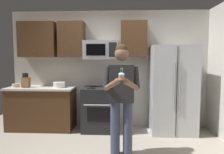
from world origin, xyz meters
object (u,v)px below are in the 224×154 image
object	(u,v)px
refrigerator	(172,89)
bowl_small_colored	(16,85)
oven_range	(101,109)
person	(122,93)
bowl_large_white	(59,85)
knife_block	(26,82)
microwave	(101,50)
cupcake	(121,76)

from	to	relation	value
refrigerator	bowl_small_colored	distance (m)	3.35
oven_range	person	world-z (taller)	person
refrigerator	bowl_large_white	distance (m)	2.39
refrigerator	person	size ratio (longest dim) A/B	1.02
person	bowl_large_white	bearing A→B (deg)	139.30
knife_block	bowl_large_white	world-z (taller)	knife_block
microwave	bowl_large_white	xyz separation A→B (m)	(-0.89, -0.13, -0.74)
oven_range	bowl_small_colored	world-z (taller)	bowl_small_colored
microwave	cupcake	xyz separation A→B (m)	(0.45, -1.62, -0.43)
bowl_large_white	person	size ratio (longest dim) A/B	0.15
microwave	knife_block	bearing A→B (deg)	-174.72
oven_range	cupcake	bearing A→B (deg)	-73.29
knife_block	microwave	bearing A→B (deg)	5.28
bowl_small_colored	cupcake	bearing A→B (deg)	-32.97
bowl_large_white	knife_block	bearing A→B (deg)	-178.77
microwave	person	distance (m)	1.54
knife_block	bowl_large_white	xyz separation A→B (m)	(0.72, 0.02, -0.05)
refrigerator	knife_block	xyz separation A→B (m)	(-3.11, 0.01, 0.14)
microwave	bowl_large_white	bearing A→B (deg)	-171.48
refrigerator	person	distance (m)	1.54
bowl_large_white	bowl_small_colored	distance (m)	0.96
knife_block	cupcake	bearing A→B (deg)	-35.42
microwave	bowl_small_colored	distance (m)	2.01
microwave	bowl_large_white	distance (m)	1.16
bowl_large_white	bowl_small_colored	world-z (taller)	bowl_large_white
bowl_large_white	cupcake	world-z (taller)	cupcake
cupcake	knife_block	bearing A→B (deg)	144.58
cupcake	person	bearing A→B (deg)	90.00
bowl_small_colored	person	bearing A→B (deg)	-26.83
oven_range	microwave	bearing A→B (deg)	89.98
bowl_large_white	cupcake	bearing A→B (deg)	-47.87
oven_range	bowl_large_white	size ratio (longest dim) A/B	3.60
microwave	cupcake	size ratio (longest dim) A/B	4.26
oven_range	person	distance (m)	1.36
knife_block	person	size ratio (longest dim) A/B	0.18
oven_range	knife_block	xyz separation A→B (m)	(-1.61, -0.03, 0.58)
oven_range	bowl_small_colored	size ratio (longest dim) A/B	5.77
refrigerator	microwave	bearing A→B (deg)	173.97
microwave	cupcake	distance (m)	1.73
knife_block	bowl_small_colored	size ratio (longest dim) A/B	1.98
oven_range	cupcake	size ratio (longest dim) A/B	5.36
bowl_large_white	person	world-z (taller)	person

